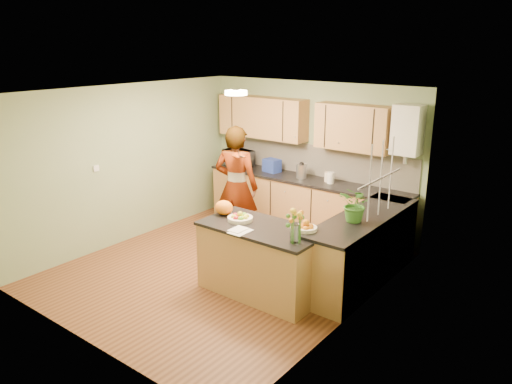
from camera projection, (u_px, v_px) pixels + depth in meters
The scene contains 28 objects.
floor at pixel (224, 269), 7.10m from camera, with size 4.50×4.50×0.00m, color #582F19.
ceiling at pixel (221, 91), 6.38m from camera, with size 4.00×4.50×0.02m, color white.
wall_back at pixel (311, 156), 8.44m from camera, with size 4.00×0.02×2.50m, color gray.
wall_front at pixel (75, 234), 5.03m from camera, with size 4.00×0.02×2.50m, color gray.
wall_left at pixel (128, 164), 7.91m from camera, with size 0.02×4.50×2.50m, color gray.
wall_right at pixel (357, 216), 5.56m from camera, with size 0.02×4.50×2.50m, color gray.
back_counter at pixel (305, 205), 8.38m from camera, with size 3.64×0.62×0.94m.
right_counter at pixel (363, 249), 6.61m from camera, with size 0.62×2.24×0.94m.
splashback at pixel (315, 160), 8.38m from camera, with size 3.60×0.02×0.52m, color beige.
upper_cabinets at pixel (297, 121), 8.24m from camera, with size 3.20×0.34×0.70m.
boiler at pixel (408, 130), 7.14m from camera, with size 0.40×0.30×0.86m.
window_right at pixel (381, 178), 5.94m from camera, with size 0.01×1.30×1.05m.
light_switch at pixel (96, 168), 7.43m from camera, with size 0.02×0.09×0.09m, color white.
ceiling_lamp at pixel (236, 93), 6.61m from camera, with size 0.30×0.30×0.07m.
peninsula_island at pixel (262, 260), 6.34m from camera, with size 1.58×0.81×0.91m.
fruit_dish at pixel (240, 217), 6.40m from camera, with size 0.33×0.33×0.11m.
orange_bowl at pixel (306, 228), 5.98m from camera, with size 0.27×0.27×0.16m.
flower_vase at pixel (295, 217), 5.63m from camera, with size 0.25×0.25×0.46m.
orange_bag at pixel (224, 208), 6.61m from camera, with size 0.26×0.22×0.19m, color orange.
papers at pixel (240, 231), 6.03m from camera, with size 0.20×0.28×0.01m, color white.
violinist at pixel (236, 187), 7.71m from camera, with size 0.70×0.46×1.91m, color #DCA686.
violin at pixel (237, 155), 7.26m from camera, with size 0.53×0.21×0.11m, color #4A1604, non-canonical shape.
microwave at pixel (238, 158), 9.04m from camera, with size 0.53×0.36×0.29m, color white.
blue_box at pixel (272, 166), 8.64m from camera, with size 0.28×0.21×0.22m, color #213697.
kettle at pixel (301, 170), 8.24m from camera, with size 0.17×0.17×0.32m.
jar_cream at pixel (327, 177), 8.04m from camera, with size 0.10×0.10×0.16m, color beige.
jar_white at pixel (331, 178), 7.94m from camera, with size 0.12×0.12×0.18m, color white.
potted_plant at pixel (356, 205), 6.20m from camera, with size 0.41×0.35×0.45m, color #3A7828.
Camera 1 is at (4.32, -4.84, 3.11)m, focal length 35.00 mm.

